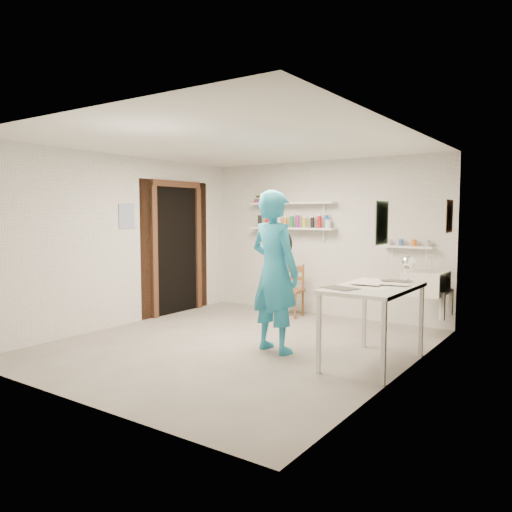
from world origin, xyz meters
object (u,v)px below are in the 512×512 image
Objects in this scene: man at (274,272)px; wooden_chair at (290,291)px; wall_clock at (281,244)px; belfast_sink at (426,283)px; work_table at (373,325)px; desk_lamp at (409,262)px.

wooden_chair is at bearing -52.05° from man.
belfast_sink is at bearing 61.32° from wall_clock.
man is 0.38m from wall_clock.
wall_clock is at bearing 177.42° from work_table.
wooden_chair is 2.56m from work_table.
wall_clock reaches higher than work_table.
wall_clock reaches higher than wooden_chair.
wall_clock is at bearing -65.22° from man.
belfast_sink reaches higher than work_table.
man is 1.49m from desk_lamp.
man is at bearing -65.22° from wall_clock.
wall_clock is at bearing -162.07° from desk_lamp.
desk_lamp is at bearing 30.31° from wall_clock.
wall_clock is at bearing -69.39° from wooden_chair.
wooden_chair is (-0.81, 1.58, -0.83)m from wall_clock.
belfast_sink is 1.81× the size of wall_clock.
man is 1.49× the size of work_table.
desk_lamp is (0.09, -1.02, 0.35)m from belfast_sink.
man is 5.56× the size of wall_clock.
belfast_sink is 0.75× the size of wooden_chair.
desk_lamp reaches higher than wooden_chair.
man is 2.30× the size of wooden_chair.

